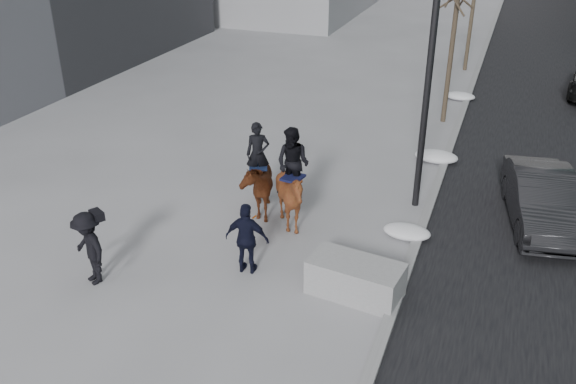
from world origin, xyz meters
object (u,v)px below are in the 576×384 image
at_px(planter, 355,279).
at_px(car_near, 542,199).
at_px(mounted_right, 291,190).
at_px(mounted_left, 257,180).

xyz_separation_m(planter, car_near, (3.75, 4.78, 0.31)).
bearing_deg(car_near, planter, -138.11).
height_order(planter, car_near, car_near).
distance_m(car_near, mounted_right, 6.59).
distance_m(planter, mounted_right, 3.29).
height_order(planter, mounted_right, mounted_right).
distance_m(car_near, mounted_left, 7.54).
relative_size(car_near, mounted_right, 1.58).
relative_size(mounted_left, mounted_right, 0.92).
bearing_deg(mounted_right, mounted_left, 155.56).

